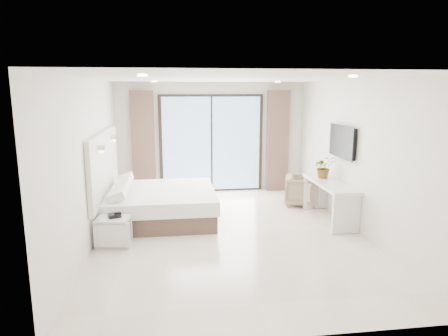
{
  "coord_description": "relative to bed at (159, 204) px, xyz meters",
  "views": [
    {
      "loc": [
        -0.99,
        -6.67,
        2.52
      ],
      "look_at": [
        -0.04,
        0.4,
        1.11
      ],
      "focal_mm": 32.0,
      "sensor_mm": 36.0,
      "label": 1
    }
  ],
  "objects": [
    {
      "name": "phone",
      "position": [
        -0.68,
        -1.24,
        0.2
      ],
      "size": [
        0.23,
        0.21,
        0.06
      ],
      "primitive_type": "cube",
      "rotation": [
        0.0,
        0.0,
        0.37
      ],
      "color": "black",
      "rests_on": "nightstand"
    },
    {
      "name": "plant",
      "position": [
        3.29,
        -0.12,
        0.63
      ],
      "size": [
        0.4,
        0.44,
        0.35
      ],
      "primitive_type": "imported",
      "rotation": [
        0.0,
        0.0,
        -0.0
      ],
      "color": "#33662D",
      "rests_on": "console_desk"
    },
    {
      "name": "ground",
      "position": [
        1.25,
        -0.96,
        -0.31
      ],
      "size": [
        6.2,
        6.2,
        0.0
      ],
      "primitive_type": "plane",
      "color": "beige",
      "rests_on": "ground"
    },
    {
      "name": "bed",
      "position": [
        0.0,
        0.0,
        0.0
      ],
      "size": [
        2.12,
        2.02,
        0.73
      ],
      "color": "brown",
      "rests_on": "ground"
    },
    {
      "name": "armchair",
      "position": [
        3.1,
        0.62,
        0.05
      ],
      "size": [
        0.83,
        0.86,
        0.71
      ],
      "primitive_type": "imported",
      "rotation": [
        0.0,
        0.0,
        1.25
      ],
      "color": "#8F755E",
      "rests_on": "ground"
    },
    {
      "name": "room_shell",
      "position": [
        1.05,
        -0.1,
        1.27
      ],
      "size": [
        4.62,
        6.22,
        2.72
      ],
      "color": "silver",
      "rests_on": "ground"
    },
    {
      "name": "console_desk",
      "position": [
        3.29,
        -0.48,
        0.26
      ],
      "size": [
        0.53,
        1.7,
        0.77
      ],
      "color": "silver",
      "rests_on": "ground"
    },
    {
      "name": "nightstand",
      "position": [
        -0.71,
        -1.26,
        -0.07
      ],
      "size": [
        0.57,
        0.5,
        0.47
      ],
      "rotation": [
        0.0,
        0.0,
        -0.15
      ],
      "color": "silver",
      "rests_on": "ground"
    }
  ]
}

